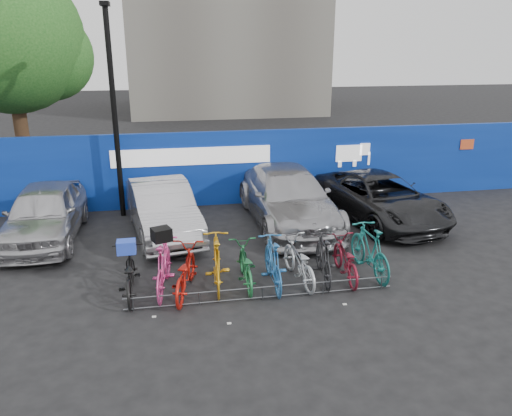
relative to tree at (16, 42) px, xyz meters
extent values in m
plane|color=black|center=(6.77, -10.06, -5.07)|extent=(100.00, 100.00, 0.00)
cube|color=navy|center=(6.77, -4.06, -3.87)|extent=(22.00, 0.15, 2.40)
cube|color=white|center=(5.77, -4.16, -3.42)|extent=(5.00, 0.02, 0.55)
cube|color=white|center=(10.97, -4.16, -3.52)|extent=(1.20, 0.02, 0.90)
cube|color=#D34F25|center=(15.27, -4.16, -3.37)|extent=(0.50, 0.02, 0.35)
cylinder|color=#382314|center=(-0.23, -0.06, -3.07)|extent=(0.50, 0.50, 4.00)
sphere|color=#184D18|center=(-0.23, -0.06, 0.13)|extent=(5.20, 5.20, 5.20)
sphere|color=#184D18|center=(0.97, 0.24, -0.47)|extent=(3.20, 3.20, 3.20)
cylinder|color=black|center=(3.57, -4.66, -2.07)|extent=(0.16, 0.16, 6.00)
cube|color=black|center=(3.57, -4.66, 0.98)|extent=(0.25, 0.50, 0.12)
cylinder|color=#595B60|center=(6.77, -10.66, -4.79)|extent=(5.60, 0.03, 0.03)
cylinder|color=#595B60|center=(6.77, -10.66, -5.02)|extent=(5.60, 0.03, 0.03)
cylinder|color=#595B60|center=(4.17, -10.66, -4.93)|extent=(0.03, 0.03, 0.28)
cylinder|color=#595B60|center=(5.47, -10.66, -4.93)|extent=(0.03, 0.03, 0.28)
cylinder|color=#595B60|center=(6.77, -10.66, -4.93)|extent=(0.03, 0.03, 0.28)
cylinder|color=#595B60|center=(8.07, -10.66, -4.93)|extent=(0.03, 0.03, 0.28)
cylinder|color=#595B60|center=(9.37, -10.66, -4.93)|extent=(0.03, 0.03, 0.28)
imported|color=#ACACB0|center=(1.71, -6.32, -4.32)|extent=(1.80, 4.41, 1.50)
imported|color=#A5A5AA|center=(4.79, -6.46, -4.35)|extent=(2.23, 4.57, 1.44)
imported|color=#9F9EA3|center=(8.39, -6.20, -4.28)|extent=(2.35, 5.48, 1.57)
imported|color=black|center=(11.12, -6.46, -4.38)|extent=(3.16, 5.27, 1.37)
imported|color=black|center=(4.08, -9.97, -4.59)|extent=(0.70, 1.85, 0.96)
imported|color=#E63F8C|center=(4.79, -9.90, -4.49)|extent=(0.80, 1.97, 1.15)
imported|color=red|center=(5.23, -10.10, -4.57)|extent=(1.08, 2.01, 1.00)
imported|color=orange|center=(5.92, -9.87, -4.49)|extent=(0.68, 1.96, 1.15)
imported|color=#21723C|center=(6.53, -9.91, -4.61)|extent=(0.64, 1.74, 0.91)
imported|color=#2666AC|center=(7.11, -10.08, -4.52)|extent=(0.56, 1.85, 1.10)
imported|color=#AFB3B8|center=(7.71, -9.97, -4.59)|extent=(0.83, 1.89, 0.96)
imported|color=#232426|center=(8.28, -9.98, -4.55)|extent=(0.70, 1.77, 1.04)
imported|color=maroon|center=(8.77, -10.00, -4.61)|extent=(0.70, 1.77, 0.91)
imported|color=#1A736E|center=(9.39, -9.90, -4.48)|extent=(0.67, 1.98, 1.18)
cube|color=blue|center=(4.08, -9.97, -3.97)|extent=(0.38, 0.29, 0.27)
cube|color=black|center=(4.79, -9.90, -3.78)|extent=(0.47, 0.44, 0.28)
camera|label=1|loc=(4.99, -19.66, -0.04)|focal=35.00mm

